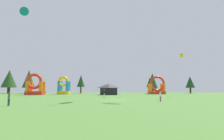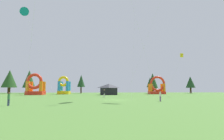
# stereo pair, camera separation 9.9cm
# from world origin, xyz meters

# --- Properties ---
(ground_plane) EXTENTS (120.00, 120.00, 0.00)m
(ground_plane) POSITION_xyz_m (0.00, 0.00, 0.00)
(ground_plane) COLOR #548438
(kite_teal_delta) EXTENTS (8.58, 2.55, 21.65)m
(kite_teal_delta) POSITION_xyz_m (-20.89, 10.65, 20.43)
(kite_teal_delta) COLOR #0C7F7A
(kite_teal_delta) RESTS_ON ground_plane
(kite_yellow_box) EXTENTS (3.90, 3.97, 11.70)m
(kite_yellow_box) POSITION_xyz_m (19.74, 15.59, 11.17)
(kite_yellow_box) COLOR yellow
(kite_yellow_box) RESTS_ON ground_plane
(person_midfield) EXTENTS (0.40, 0.40, 1.67)m
(person_midfield) POSITION_xyz_m (7.02, -3.90, 0.99)
(person_midfield) COLOR #724C8C
(person_midfield) RESTS_ON ground_plane
(person_left_edge) EXTENTS (0.45, 0.45, 1.85)m
(person_left_edge) POSITION_xyz_m (-1.79, 8.98, 1.10)
(person_left_edge) COLOR silver
(person_left_edge) RESTS_ON ground_plane
(person_far_side) EXTENTS (0.37, 0.37, 1.63)m
(person_far_side) POSITION_xyz_m (-13.66, -9.91, 0.97)
(person_far_side) COLOR navy
(person_far_side) RESTS_ON ground_plane
(inflatable_orange_dome) EXTENTS (4.00, 4.75, 6.52)m
(inflatable_orange_dome) POSITION_xyz_m (-15.96, 34.51, 2.35)
(inflatable_orange_dome) COLOR yellow
(inflatable_orange_dome) RESTS_ON ground_plane
(inflatable_yellow_castle) EXTENTS (5.41, 4.25, 6.96)m
(inflatable_yellow_castle) POSITION_xyz_m (-23.95, 28.13, 2.52)
(inflatable_yellow_castle) COLOR red
(inflatable_yellow_castle) RESTS_ON ground_plane
(inflatable_red_slide) EXTENTS (5.85, 3.57, 6.64)m
(inflatable_red_slide) POSITION_xyz_m (18.17, 33.60, 2.34)
(inflatable_red_slide) COLOR red
(inflatable_red_slide) RESTS_ON ground_plane
(festival_tent) EXTENTS (5.42, 3.85, 3.57)m
(festival_tent) POSITION_xyz_m (-0.05, 26.53, 1.79)
(festival_tent) COLOR black
(festival_tent) RESTS_ON ground_plane
(tree_row_0) EXTENTS (6.13, 6.13, 9.76)m
(tree_row_0) POSITION_xyz_m (-40.54, 45.15, 6.05)
(tree_row_0) COLOR #4C331E
(tree_row_0) RESTS_ON ground_plane
(tree_row_1) EXTENTS (5.08, 5.08, 9.73)m
(tree_row_1) POSITION_xyz_m (-32.70, 45.48, 6.00)
(tree_row_1) COLOR #4C331E
(tree_row_1) RESTS_ON ground_plane
(tree_row_2) EXTENTS (3.30, 3.30, 7.80)m
(tree_row_2) POSITION_xyz_m (-10.86, 44.15, 5.18)
(tree_row_2) COLOR #4C331E
(tree_row_2) RESTS_ON ground_plane
(tree_row_3) EXTENTS (3.00, 3.00, 6.79)m
(tree_row_3) POSITION_xyz_m (18.22, 43.14, 4.61)
(tree_row_3) COLOR #4C331E
(tree_row_3) RESTS_ON ground_plane
(tree_row_4) EXTENTS (4.35, 4.35, 8.57)m
(tree_row_4) POSITION_xyz_m (19.49, 43.64, 5.34)
(tree_row_4) COLOR #4C331E
(tree_row_4) RESTS_ON ground_plane
(tree_row_5) EXTENTS (3.60, 3.60, 5.99)m
(tree_row_5) POSITION_xyz_m (19.56, 43.97, 3.77)
(tree_row_5) COLOR #4C331E
(tree_row_5) RESTS_ON ground_plane
(tree_row_6) EXTENTS (3.92, 3.92, 7.34)m
(tree_row_6) POSITION_xyz_m (36.20, 44.06, 4.79)
(tree_row_6) COLOR #4C331E
(tree_row_6) RESTS_ON ground_plane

